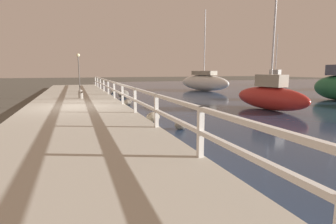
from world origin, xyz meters
TOP-DOWN VIEW (x-y plane):
  - ground_plane at (0.00, 0.00)m, footprint 120.00×120.00m
  - dock_walkway at (0.00, 0.00)m, footprint 4.32×36.00m
  - railing at (2.06, -0.00)m, footprint 0.10×32.50m
  - boulder_downstream at (2.63, 1.70)m, footprint 0.44×0.39m
  - boulder_near_dock at (2.59, -3.25)m, footprint 0.49×0.44m
  - boulder_upstream at (2.88, 9.34)m, footprint 0.37×0.34m
  - boulder_water_edge at (3.07, -4.71)m, footprint 0.39×0.35m
  - boulder_far_strip at (3.06, 5.45)m, footprint 0.74×0.66m
  - mooring_bollard at (0.26, 3.30)m, footprint 0.26×0.26m
  - dock_lamp at (0.33, 8.34)m, footprint 0.25×0.25m
  - sailboat_white at (11.25, 9.55)m, footprint 3.01×5.97m
  - sailboat_red at (8.67, -2.24)m, footprint 1.55×4.15m
  - sailboat_black at (23.69, 14.38)m, footprint 2.25×3.66m

SIDE VIEW (x-z plane):
  - ground_plane at x=0.00m, z-range 0.00..0.00m
  - boulder_upstream at x=2.88m, z-range 0.00..0.28m
  - boulder_water_edge at x=3.07m, z-range 0.00..0.29m
  - dock_walkway at x=0.00m, z-range 0.00..0.30m
  - boulder_downstream at x=2.63m, z-range 0.00..0.33m
  - boulder_near_dock at x=2.59m, z-range 0.00..0.37m
  - boulder_far_strip at x=3.06m, z-range 0.00..0.55m
  - mooring_bollard at x=0.26m, z-range 0.29..0.79m
  - sailboat_red at x=8.67m, z-range -2.62..3.97m
  - sailboat_black at x=23.69m, z-range -2.33..3.88m
  - sailboat_white at x=11.25m, z-range -2.79..4.39m
  - railing at x=2.06m, z-range 0.47..1.40m
  - dock_lamp at x=0.33m, z-range 0.96..3.74m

